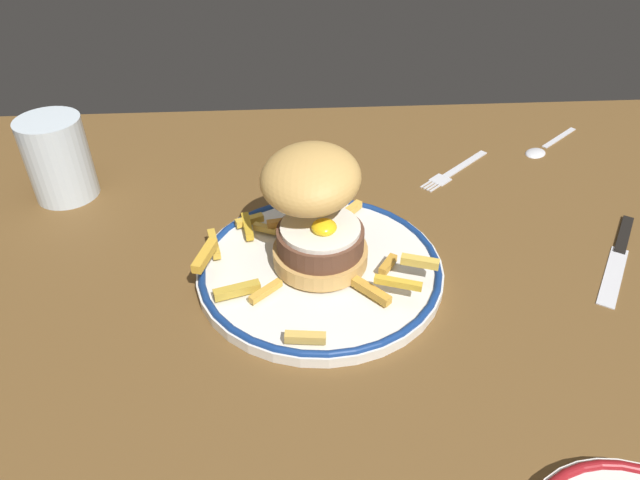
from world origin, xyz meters
TOP-DOWN VIEW (x-y plane):
  - ground_plane at (0.00, 0.00)cm, footprint 112.68×86.39cm
  - dinner_plate at (-3.44, 0.59)cm, footprint 26.51×26.51cm
  - burger at (-3.89, 1.99)cm, footprint 14.27×14.58cm
  - fries_pile at (-5.77, 1.74)cm, footprint 24.96×26.15cm
  - water_glass at (-35.36, 18.59)cm, footprint 7.86×7.86cm
  - fork at (16.60, 21.17)cm, footprint 11.65×10.63cm
  - knife at (31.04, 2.29)cm, footprint 11.21×15.82cm
  - spoon at (30.91, 26.49)cm, footprint 11.28×9.85cm

SIDE VIEW (x-z plane):
  - ground_plane at x=0.00cm, z-range -4.00..0.00cm
  - fork at x=16.60cm, z-range 0.00..0.36cm
  - knife at x=31.04cm, z-range -0.09..0.61cm
  - spoon at x=30.91cm, z-range -0.09..0.81cm
  - dinner_plate at x=-3.44cm, z-range 0.04..1.64cm
  - fries_pile at x=-5.77cm, z-range 1.02..4.00cm
  - water_glass at x=-35.36cm, z-range -0.66..9.94cm
  - burger at x=-3.89cm, z-range 1.48..14.11cm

